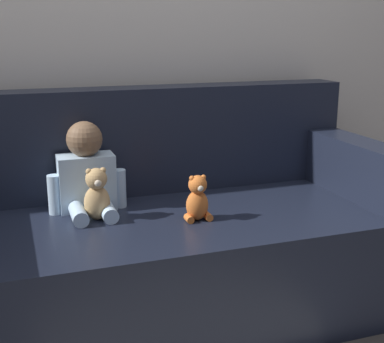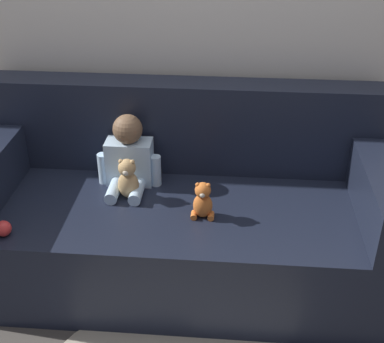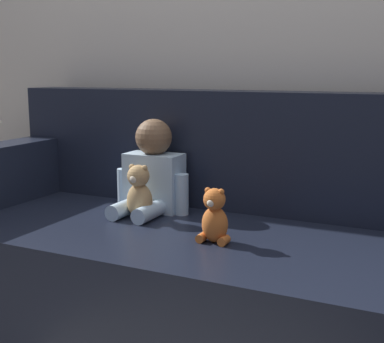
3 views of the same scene
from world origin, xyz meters
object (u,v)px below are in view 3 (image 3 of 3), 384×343
(couch, at_px, (203,257))
(teddy_bear_brown, at_px, (139,192))
(person_baby, at_px, (152,174))
(plush_toy_side, at_px, (215,217))

(couch, height_order, teddy_bear_brown, couch)
(person_baby, xyz_separation_m, plush_toy_side, (0.38, -0.26, -0.07))
(person_baby, distance_m, teddy_bear_brown, 0.14)
(plush_toy_side, bearing_deg, person_baby, 145.65)
(couch, xyz_separation_m, plush_toy_side, (0.12, -0.18, 0.21))
(couch, relative_size, person_baby, 5.35)
(couch, relative_size, teddy_bear_brown, 9.34)
(couch, relative_size, plush_toy_side, 10.75)
(person_baby, relative_size, plush_toy_side, 2.01)
(couch, height_order, plush_toy_side, couch)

